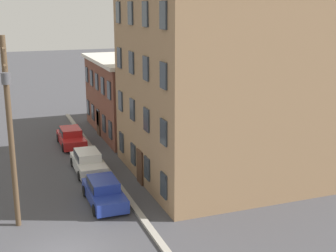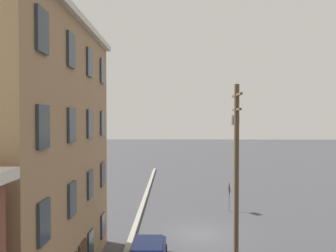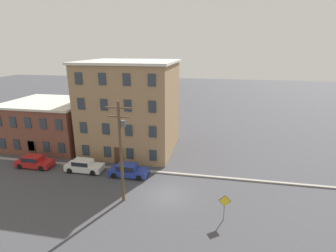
{
  "view_description": "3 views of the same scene",
  "coord_description": "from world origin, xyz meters",
  "px_view_note": "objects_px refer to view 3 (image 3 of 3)",
  "views": [
    {
      "loc": [
        19.63,
        -2.25,
        11.15
      ],
      "look_at": [
        1.2,
        4.66,
        6.01
      ],
      "focal_mm": 50.0,
      "sensor_mm": 36.0,
      "label": 1
    },
    {
      "loc": [
        -22.1,
        1.86,
        7.85
      ],
      "look_at": [
        -0.71,
        2.11,
        7.36
      ],
      "focal_mm": 35.0,
      "sensor_mm": 36.0,
      "label": 2
    },
    {
      "loc": [
        4.42,
        -22.63,
        14.22
      ],
      "look_at": [
        -0.33,
        2.18,
        6.54
      ],
      "focal_mm": 28.0,
      "sensor_mm": 36.0,
      "label": 3
    }
  ],
  "objects_px": {
    "car_red": "(34,161)",
    "car_white": "(84,165)",
    "car_blue": "(128,170)",
    "utility_pole": "(121,147)",
    "caution_sign": "(225,204)"
  },
  "relations": [
    {
      "from": "car_red",
      "to": "car_white",
      "type": "relative_size",
      "value": 1.0
    },
    {
      "from": "car_blue",
      "to": "utility_pole",
      "type": "xyz_separation_m",
      "value": [
        1.23,
        -4.82,
        4.72
      ]
    },
    {
      "from": "car_white",
      "to": "caution_sign",
      "type": "xyz_separation_m",
      "value": [
        16.18,
        -6.27,
        0.85
      ]
    },
    {
      "from": "car_blue",
      "to": "caution_sign",
      "type": "bearing_deg",
      "value": -29.81
    },
    {
      "from": "car_red",
      "to": "utility_pole",
      "type": "height_order",
      "value": "utility_pole"
    },
    {
      "from": "car_white",
      "to": "car_blue",
      "type": "xyz_separation_m",
      "value": [
        5.55,
        -0.18,
        0.0
      ]
    },
    {
      "from": "car_red",
      "to": "utility_pole",
      "type": "distance_m",
      "value": 15.0
    },
    {
      "from": "car_white",
      "to": "utility_pole",
      "type": "xyz_separation_m",
      "value": [
        6.79,
        -5.0,
        4.72
      ]
    },
    {
      "from": "car_red",
      "to": "utility_pole",
      "type": "relative_size",
      "value": 0.45
    },
    {
      "from": "car_red",
      "to": "utility_pole",
      "type": "bearing_deg",
      "value": -20.19
    },
    {
      "from": "car_white",
      "to": "car_blue",
      "type": "bearing_deg",
      "value": -1.83
    },
    {
      "from": "caution_sign",
      "to": "car_white",
      "type": "bearing_deg",
      "value": 158.83
    },
    {
      "from": "car_blue",
      "to": "utility_pole",
      "type": "height_order",
      "value": "utility_pole"
    },
    {
      "from": "car_blue",
      "to": "car_red",
      "type": "bearing_deg",
      "value": 179.58
    },
    {
      "from": "car_white",
      "to": "utility_pole",
      "type": "bearing_deg",
      "value": -36.4
    }
  ]
}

